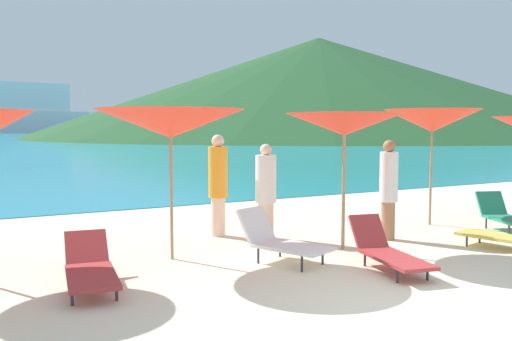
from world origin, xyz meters
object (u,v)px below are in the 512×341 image
at_px(umbrella_4, 432,121).
at_px(lounge_chair_3, 90,267).
at_px(lounge_chair_1, 281,240).
at_px(beachgoer_2, 218,182).
at_px(lounge_chair_6, 387,251).
at_px(beachgoer_0, 266,189).
at_px(lounge_chair_0, 504,215).
at_px(lounge_chair_5, 507,236).
at_px(cruise_ship, 5,110).
at_px(beachgoer_1, 389,187).
at_px(umbrella_2, 171,124).
at_px(umbrella_3, 344,125).

distance_m(umbrella_4, lounge_chair_3, 7.50).
bearing_deg(lounge_chair_1, beachgoer_2, 66.98).
xyz_separation_m(lounge_chair_6, beachgoer_0, (-0.39, 2.76, 0.63)).
distance_m(lounge_chair_1, beachgoer_2, 2.37).
distance_m(lounge_chair_0, beachgoer_2, 5.64).
height_order(lounge_chair_3, beachgoer_2, beachgoer_2).
height_order(lounge_chair_0, lounge_chair_5, lounge_chair_0).
relative_size(lounge_chair_6, cruise_ship, 0.03).
height_order(lounge_chair_6, beachgoer_1, beachgoer_1).
bearing_deg(umbrella_4, umbrella_2, -177.76).
relative_size(beachgoer_1, cruise_ship, 0.03).
distance_m(lounge_chair_3, beachgoer_1, 5.41).
relative_size(lounge_chair_6, beachgoer_2, 0.91).
distance_m(umbrella_3, beachgoer_0, 1.93).
distance_m(lounge_chair_0, lounge_chair_5, 1.90).
bearing_deg(beachgoer_2, lounge_chair_5, 12.82).
bearing_deg(lounge_chair_1, umbrella_2, 122.41).
xyz_separation_m(umbrella_2, umbrella_4, (5.73, 0.22, 0.08)).
bearing_deg(lounge_chair_6, umbrella_3, 91.35).
relative_size(lounge_chair_1, lounge_chair_3, 0.86).
xyz_separation_m(umbrella_4, beachgoer_2, (-4.33, 1.08, -1.15)).
distance_m(umbrella_4, lounge_chair_5, 3.09).
xyz_separation_m(lounge_chair_1, lounge_chair_5, (3.68, -1.13, -0.10)).
bearing_deg(beachgoer_1, cruise_ship, -50.96).
bearing_deg(cruise_ship, lounge_chair_1, -100.20).
bearing_deg(lounge_chair_0, umbrella_2, -166.47).
bearing_deg(beachgoer_2, beachgoer_1, 20.50).
bearing_deg(umbrella_3, beachgoer_1, 10.35).
relative_size(umbrella_2, beachgoer_2, 1.31).
bearing_deg(lounge_chair_6, lounge_chair_5, 12.27).
height_order(lounge_chair_0, beachgoer_0, beachgoer_0).
xyz_separation_m(lounge_chair_3, lounge_chair_6, (3.89, -1.14, 0.01)).
height_order(umbrella_4, beachgoer_1, umbrella_4).
xyz_separation_m(lounge_chair_6, beachgoer_1, (1.47, 1.58, 0.69)).
height_order(umbrella_2, lounge_chair_6, umbrella_2).
bearing_deg(lounge_chair_6, lounge_chair_3, 176.55).
xyz_separation_m(beachgoer_0, beachgoer_2, (-0.66, 0.62, 0.10)).
xyz_separation_m(umbrella_3, lounge_chair_3, (-4.16, -0.22, -1.80)).
relative_size(umbrella_4, lounge_chair_1, 1.55).
bearing_deg(lounge_chair_6, beachgoer_0, 110.96).
relative_size(lounge_chair_0, cruise_ship, 0.02).
bearing_deg(beachgoer_1, lounge_chair_0, -147.43).
bearing_deg(beachgoer_0, umbrella_3, 144.06).
relative_size(umbrella_3, beachgoer_0, 1.31).
bearing_deg(beachgoer_1, beachgoer_0, 9.80).
relative_size(lounge_chair_0, beachgoer_1, 0.85).
bearing_deg(umbrella_3, lounge_chair_6, -101.57).
bearing_deg(lounge_chair_1, beachgoer_1, -11.20).
xyz_separation_m(lounge_chair_5, lounge_chair_6, (-2.58, 0.03, 0.03)).
relative_size(lounge_chair_5, cruise_ship, 0.03).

